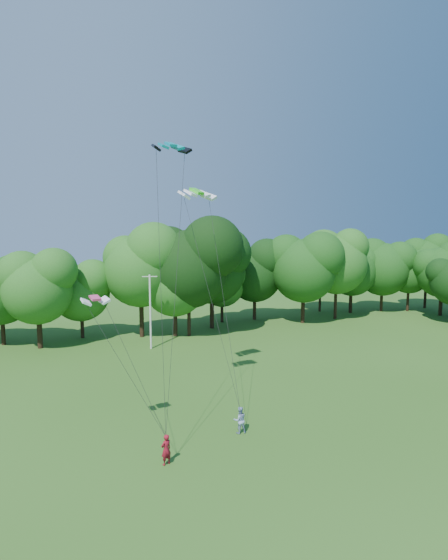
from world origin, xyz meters
name	(u,v)px	position (x,y,z in m)	size (l,w,h in m)	color
ground	(309,487)	(0.00, 0.00, 0.00)	(160.00, 160.00, 0.00)	#2C5A18
utility_pole	(150,311)	(-1.45, 28.58, 4.21)	(1.58, 0.60, 8.19)	silver
kite_flyer_left	(166,450)	(-6.16, 4.94, 0.88)	(0.64, 0.42, 1.76)	maroon
kite_flyer_right	(240,420)	(-0.77, 6.79, 0.88)	(0.85, 0.66, 1.75)	#94A7CE
kite_teal	(171,144)	(-4.06, 10.52, 18.56)	(2.57, 1.34, 0.49)	#058C99
kite_green	(197,191)	(-0.72, 15.06, 16.03)	(3.18, 2.05, 0.63)	#39E422
kite_pink	(95,298)	(-9.34, 8.32, 9.16)	(1.71, 1.06, 0.27)	#D93C72
tree_back_center	(188,259)	(4.23, 32.48, 9.51)	(10.47, 10.47, 15.23)	black
tree_back_east	(321,263)	(28.26, 39.43, 7.76)	(8.54, 8.54, 12.43)	#331E14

